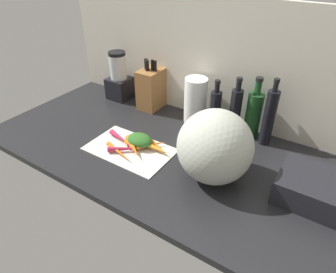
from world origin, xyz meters
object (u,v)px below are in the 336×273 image
carrot_2 (133,147)px  knife_block (152,88)px  carrot_5 (140,145)px  cutting_board (130,149)px  carrot_0 (152,145)px  carrot_7 (132,147)px  bottle_1 (235,111)px  carrot_3 (127,149)px  carrot_8 (119,152)px  bottle_3 (269,117)px  carrot_1 (158,147)px  bottle_0 (215,110)px  blender_appliance (119,79)px  carrot_6 (120,138)px  paper_towel_roll (195,100)px  bottle_2 (253,114)px  dish_rack (317,190)px  carrot_4 (155,148)px  winter_squash (215,147)px

carrot_2 → knife_block: (-18.18, 40.26, 8.77)cm
carrot_5 → cutting_board: bearing=-131.8°
carrot_0 → carrot_7: carrot_7 is taller
carrot_2 → bottle_1: size_ratio=0.55×
carrot_3 → knife_block: (-16.43, 42.38, 9.21)cm
carrot_8 → bottle_3: 68.21cm
cutting_board → carrot_1: carrot_1 is taller
bottle_0 → blender_appliance: bearing=177.7°
carrot_8 → knife_block: size_ratio=0.65×
carrot_5 → bottle_0: bearing=57.9°
carrot_3 → carrot_5: (2.79, 5.63, -0.14)cm
carrot_6 → paper_towel_roll: bearing=61.6°
paper_towel_roll → carrot_0: bearing=-97.0°
bottle_2 → dish_rack: bottle_2 is taller
carrot_2 → carrot_0: bearing=48.2°
carrot_7 → blender_appliance: size_ratio=0.40×
carrot_3 → carrot_7: bearing=63.4°
carrot_7 → dish_rack: dish_rack is taller
dish_rack → bottle_2: bearing=140.2°
carrot_0 → carrot_7: bearing=-134.6°
carrot_6 → bottle_1: bottle_1 is taller
carrot_2 → carrot_7: carrot_2 is taller
knife_block → bottle_1: bearing=-2.2°
carrot_4 → carrot_5: 7.68cm
bottle_3 → carrot_1: bearing=-139.4°
carrot_0 → carrot_4: carrot_4 is taller
carrot_2 → carrot_3: bearing=-129.6°
carrot_3 → bottle_1: (33.00, 40.51, 10.28)cm
carrot_3 → carrot_4: carrot_4 is taller
carrot_2 → winter_squash: winter_squash is taller
carrot_0 → carrot_2: size_ratio=0.89×
carrot_7 → knife_block: bearing=113.2°
carrot_4 → dish_rack: 65.75cm
carrot_1 → dish_rack: dish_rack is taller
paper_towel_roll → bottle_1: bearing=-2.2°
carrot_0 → carrot_8: size_ratio=0.79×
carrot_3 → knife_block: knife_block is taller
carrot_4 → carrot_8: bearing=-137.6°
carrot_3 → bottle_3: bearing=40.0°
carrot_5 → winter_squash: 38.11cm
blender_appliance → carrot_4: bearing=-34.8°
blender_appliance → paper_towel_roll: 50.52cm
winter_squash → blender_appliance: size_ratio=1.04×
carrot_8 → winter_squash: bearing=13.7°
carrot_1 → carrot_4: (-0.61, -1.63, 0.43)cm
carrot_4 → paper_towel_roll: bearing=88.4°
carrot_7 → bottle_1: bottle_1 is taller
carrot_1 → carrot_4: size_ratio=1.05×
knife_block → bottle_3: (65.15, -1.53, 2.51)cm
carrot_1 → knife_block: bearing=129.0°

